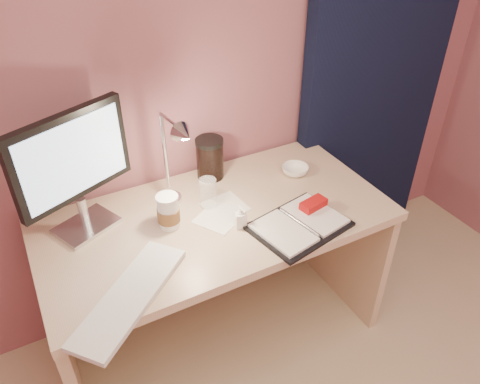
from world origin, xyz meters
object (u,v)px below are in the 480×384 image
clear_cup (208,193)px  bowl (295,170)px  coffee_cup (168,212)px  desk_lamp (171,158)px  monitor (71,164)px  keyboard (130,296)px  planner (300,223)px  lotion_bottle (240,216)px  dark_jar (210,160)px  desk (210,247)px

clear_cup → bowl: clear_cup is taller
coffee_cup → desk_lamp: bearing=46.0°
monitor → desk_lamp: monitor is taller
monitor → clear_cup: (0.48, -0.09, -0.23)m
keyboard → clear_cup: (0.44, 0.34, 0.05)m
keyboard → coffee_cup: coffee_cup is taller
monitor → planner: monitor is taller
bowl → desk_lamp: (-0.59, -0.03, 0.25)m
monitor → coffee_cup: (0.29, -0.14, -0.22)m
bowl → monitor: bearing=176.2°
coffee_cup → lotion_bottle: (0.24, -0.13, -0.02)m
lotion_bottle → dark_jar: 0.38m
monitor → desk_lamp: (0.34, -0.09, -0.02)m
dark_jar → desk_lamp: size_ratio=0.40×
desk → bowl: 0.52m
bowl → planner: bearing=-120.4°
planner → desk_lamp: desk_lamp is taller
bowl → desk_lamp: 0.64m
clear_cup → bowl: (0.45, 0.03, -0.04)m
dark_jar → bowl: bearing=-24.9°
coffee_cup → bowl: 0.64m
desk → planner: size_ratio=3.51×
bowl → desk_lamp: size_ratio=0.28×
monitor → keyboard: monitor is taller
planner → lotion_bottle: lotion_bottle is taller
desk_lamp → clear_cup: bearing=-8.0°
monitor → lotion_bottle: size_ratio=5.09×
bowl → lotion_bottle: lotion_bottle is taller
planner → dark_jar: bearing=97.2°
desk → keyboard: bearing=-142.4°
desk → bowl: bearing=4.3°
desk_lamp → desk: bearing=-9.4°
planner → dark_jar: (-0.16, 0.48, 0.07)m
keyboard → dark_jar: 0.76m
keyboard → bowl: 0.96m
coffee_cup → monitor: bearing=154.0°
monitor → lotion_bottle: 0.64m
coffee_cup → clear_cup: bearing=14.2°
monitor → keyboard: size_ratio=0.97×
clear_cup → lotion_bottle: clear_cup is taller
desk → lotion_bottle: (0.06, -0.18, 0.27)m
desk → lotion_bottle: 0.33m
desk → planner: 0.46m
coffee_cup → dark_jar: size_ratio=0.84×
monitor → lotion_bottle: (0.53, -0.27, -0.24)m
lotion_bottle → desk_lamp: size_ratio=0.22×
keyboard → planner: (0.70, 0.05, 0.00)m
clear_cup → bowl: size_ratio=1.05×
keyboard → desk_lamp: size_ratio=1.17×
coffee_cup → dark_jar: bearing=39.7°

